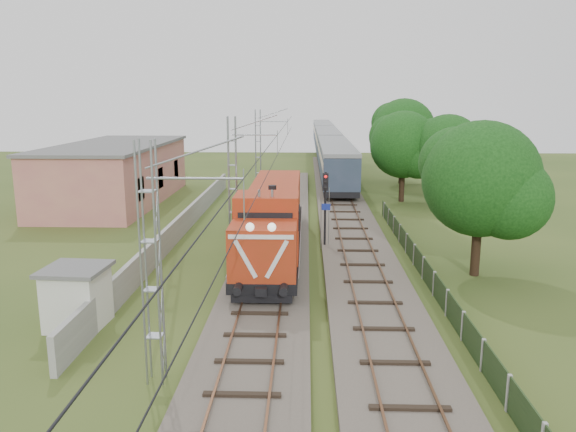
{
  "coord_description": "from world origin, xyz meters",
  "views": [
    {
      "loc": [
        1.92,
        -24.96,
        9.26
      ],
      "look_at": [
        0.83,
        8.11,
        2.2
      ],
      "focal_mm": 35.0,
      "sensor_mm": 36.0,
      "label": 1
    }
  ],
  "objects_px": {
    "signal_post": "(325,197)",
    "locomotive": "(273,219)",
    "coach_rake": "(327,141)",
    "relay_hut": "(77,296)"
  },
  "relations": [
    {
      "from": "coach_rake",
      "to": "relay_hut",
      "type": "bearing_deg",
      "value": -101.14
    },
    {
      "from": "coach_rake",
      "to": "signal_post",
      "type": "relative_size",
      "value": 15.19
    },
    {
      "from": "coach_rake",
      "to": "signal_post",
      "type": "height_order",
      "value": "signal_post"
    },
    {
      "from": "coach_rake",
      "to": "signal_post",
      "type": "distance_m",
      "value": 50.87
    },
    {
      "from": "signal_post",
      "to": "locomotive",
      "type": "bearing_deg",
      "value": -151.37
    },
    {
      "from": "locomotive",
      "to": "relay_hut",
      "type": "xyz_separation_m",
      "value": [
        -7.4,
        -10.44,
        -1.03
      ]
    },
    {
      "from": "locomotive",
      "to": "coach_rake",
      "type": "bearing_deg",
      "value": 84.56
    },
    {
      "from": "locomotive",
      "to": "relay_hut",
      "type": "relative_size",
      "value": 6.84
    },
    {
      "from": "relay_hut",
      "to": "locomotive",
      "type": "bearing_deg",
      "value": 54.66
    },
    {
      "from": "locomotive",
      "to": "coach_rake",
      "type": "height_order",
      "value": "locomotive"
    }
  ]
}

